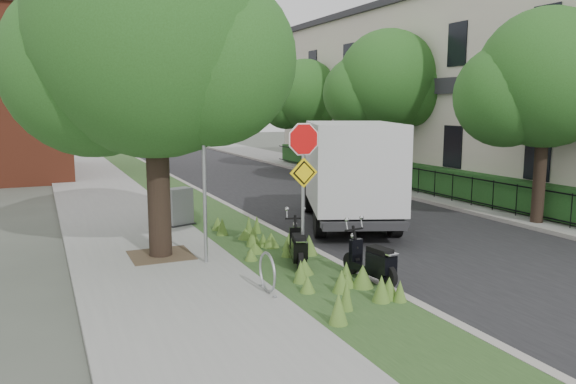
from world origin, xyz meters
The scene contains 21 objects.
ground centered at (0.00, 0.00, 0.00)m, with size 120.00×120.00×0.00m, color #4C5147.
sidewalk_near centered at (-4.25, 10.00, 0.06)m, with size 3.50×60.00×0.12m, color gray.
verge centered at (-1.50, 10.00, 0.06)m, with size 2.00×60.00×0.12m, color #28471E.
kerb_near centered at (-0.50, 10.00, 0.07)m, with size 0.20×60.00×0.13m, color #9E9991.
road centered at (3.00, 10.00, 0.01)m, with size 7.00×60.00×0.01m, color black.
kerb_far centered at (6.50, 10.00, 0.07)m, with size 0.20×60.00×0.13m, color #9E9991.
footpath_far centered at (8.20, 10.00, 0.06)m, with size 3.20×60.00×0.12m, color gray.
street_tree_main centered at (-4.08, 2.86, 4.80)m, with size 6.21×5.54×7.66m.
bare_post centered at (-3.20, 1.80, 2.12)m, with size 0.08×0.08×4.00m.
bike_hoop centered at (-2.70, -0.60, 0.50)m, with size 0.06×0.78×0.77m.
sign_assembly centered at (-1.40, 0.58, 2.33)m, with size 0.94×0.08×3.22m.
fence_far centered at (7.20, 10.00, 0.67)m, with size 0.04×24.00×1.00m.
hedge_far centered at (7.90, 10.00, 0.67)m, with size 1.00×24.00×1.10m, color #163F17.
terrace_houses centered at (11.49, 10.00, 4.16)m, with size 7.40×26.40×8.20m.
far_tree_a centered at (6.94, 2.05, 4.13)m, with size 4.60×4.10×6.22m.
far_tree_b centered at (6.94, 10.05, 4.37)m, with size 4.83×4.31×6.56m.
far_tree_c centered at (6.94, 18.04, 3.95)m, with size 4.37×3.89×5.93m.
scooter_near centered at (-1.46, 0.69, 0.47)m, with size 0.63×1.46×0.72m.
scooter_far centered at (-0.58, -0.95, 0.48)m, with size 0.46×1.54×0.73m.
box_truck centered at (1.93, 4.38, 1.71)m, with size 4.19×6.20×2.63m.
utility_cabinet centered at (-2.82, 5.98, 0.63)m, with size 0.94×0.78×1.07m.
Camera 1 is at (-6.45, -9.95, 3.57)m, focal length 35.00 mm.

